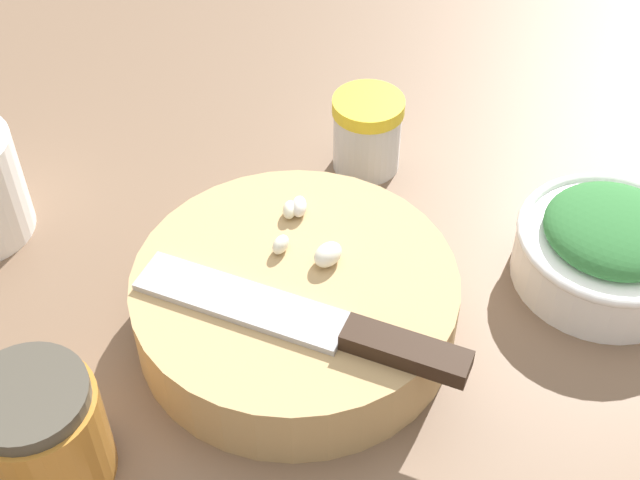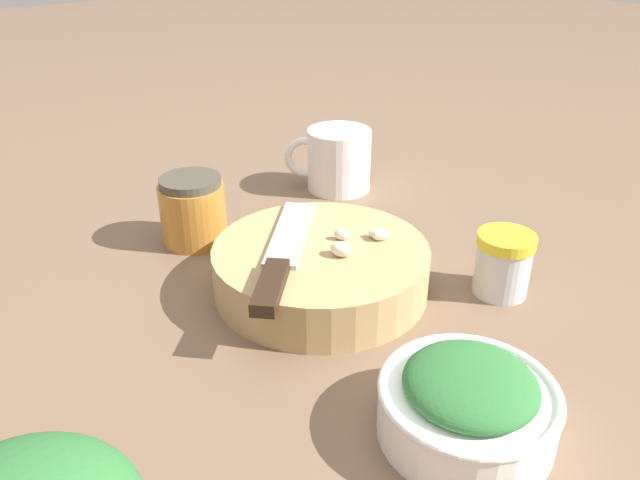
# 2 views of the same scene
# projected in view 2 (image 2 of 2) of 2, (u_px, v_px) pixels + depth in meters

# --- Properties ---
(ground_plane) EXTENTS (5.00, 5.00, 0.00)m
(ground_plane) POSITION_uv_depth(u_px,v_px,m) (318.00, 308.00, 0.63)
(ground_plane) COLOR brown
(cutting_board) EXTENTS (0.22, 0.22, 0.05)m
(cutting_board) POSITION_uv_depth(u_px,v_px,m) (321.00, 269.00, 0.65)
(cutting_board) COLOR tan
(cutting_board) RESTS_ON ground_plane
(chef_knife) EXTENTS (0.18, 0.18, 0.01)m
(chef_knife) POSITION_uv_depth(u_px,v_px,m) (282.00, 257.00, 0.61)
(chef_knife) COLOR black
(chef_knife) RESTS_ON cutting_board
(garlic_cloves) EXTENTS (0.05, 0.08, 0.01)m
(garlic_cloves) POSITION_uv_depth(u_px,v_px,m) (355.00, 241.00, 0.64)
(garlic_cloves) COLOR silver
(garlic_cloves) RESTS_ON cutting_board
(herb_bowl) EXTENTS (0.14, 0.14, 0.06)m
(herb_bowl) POSITION_uv_depth(u_px,v_px,m) (468.00, 403.00, 0.47)
(herb_bowl) COLOR white
(herb_bowl) RESTS_ON ground_plane
(spice_jar) EXTENTS (0.06, 0.06, 0.07)m
(spice_jar) POSITION_uv_depth(u_px,v_px,m) (503.00, 264.00, 0.64)
(spice_jar) COLOR silver
(spice_jar) RESTS_ON ground_plane
(coffee_mug) EXTENTS (0.10, 0.10, 0.09)m
(coffee_mug) POSITION_uv_depth(u_px,v_px,m) (337.00, 160.00, 0.88)
(coffee_mug) COLOR white
(coffee_mug) RESTS_ON ground_plane
(honey_jar) EXTENTS (0.08, 0.08, 0.08)m
(honey_jar) POSITION_uv_depth(u_px,v_px,m) (193.00, 210.00, 0.74)
(honey_jar) COLOR #BC7A2D
(honey_jar) RESTS_ON ground_plane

